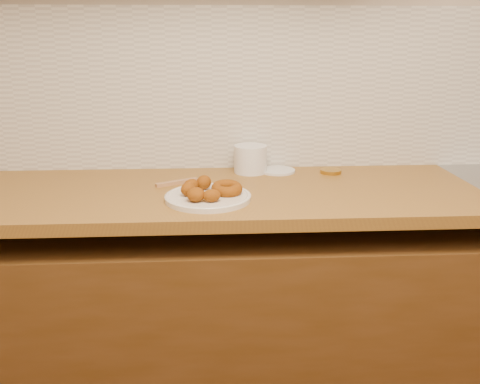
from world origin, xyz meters
name	(u,v)px	position (x,y,z in m)	size (l,w,h in m)	color
wall_back	(317,48)	(0.00, 2.00, 1.35)	(4.00, 0.02, 2.70)	tan
base_cabinet	(322,319)	(0.00, 1.69, 0.39)	(3.60, 0.60, 0.77)	#543316
butcher_block	(138,196)	(-0.65, 1.69, 0.88)	(2.30, 0.62, 0.04)	olive
backsplash	(316,89)	(0.00, 1.99, 1.20)	(3.60, 0.02, 0.60)	beige
donut_plate	(208,197)	(-0.41, 1.57, 0.91)	(0.27, 0.27, 0.02)	beige
ring_donut	(227,188)	(-0.36, 1.59, 0.93)	(0.10, 0.10, 0.03)	brown
fried_dough_chunks	(198,189)	(-0.44, 1.57, 0.94)	(0.14, 0.19, 0.05)	brown
plastic_tub	(250,159)	(-0.26, 1.90, 0.95)	(0.12, 0.12, 0.10)	silver
tub_lid	(277,171)	(-0.15, 1.91, 0.90)	(0.13, 0.13, 0.01)	silver
brass_jar_lid	(331,171)	(0.05, 1.87, 0.91)	(0.08, 0.08, 0.01)	#B98E2F
wooden_utensil	(177,182)	(-0.52, 1.76, 0.91)	(0.16, 0.02, 0.01)	#A07047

